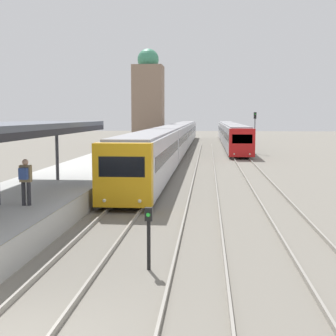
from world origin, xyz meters
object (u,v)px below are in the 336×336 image
Objects in this scene: person_on_platform at (25,178)px; signal_mast_far at (255,127)px; train_far at (230,133)px; signal_post_near at (149,231)px; train_near at (177,137)px.

signal_mast_far is at bearing 72.18° from person_on_platform.
signal_post_near is at bearing -94.88° from train_far.
train_near is 1.46× the size of train_far.
signal_mast_far is (11.52, 35.84, 0.93)m from person_on_platform.
train_far is (6.81, 14.00, -0.03)m from train_near.
train_near reaches higher than person_on_platform.
train_near reaches higher than train_far.
train_near is (2.84, 38.01, -0.22)m from person_on_platform.
train_near is at bearing 85.73° from person_on_platform.
train_far is 16.32m from signal_mast_far.
train_near is 15.32× the size of signal_mast_far.
person_on_platform reaches higher than signal_post_near.
train_near is 9.02m from signal_mast_far.
signal_mast_far reaches higher than train_far.
train_far is 27.64× the size of signal_post_near.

